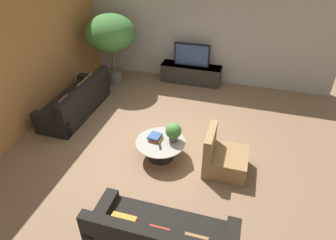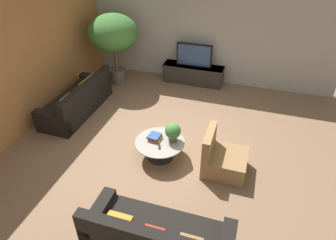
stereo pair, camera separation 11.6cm
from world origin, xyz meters
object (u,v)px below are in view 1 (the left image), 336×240
at_px(television, 192,55).
at_px(coffee_table, 160,146).
at_px(couch_by_wall, 77,102).
at_px(potted_plant_tabletop, 173,132).
at_px(armchair_wicker, 223,158).
at_px(potted_palm_tall, 111,35).
at_px(couch_near_entry, 162,239).
at_px(media_console, 191,74).

relative_size(television, coffee_table, 1.01).
distance_m(couch_by_wall, potted_plant_tabletop, 2.88).
height_order(television, armchair_wicker, television).
height_order(television, potted_palm_tall, potted_palm_tall).
height_order(television, couch_by_wall, television).
xyz_separation_m(couch_by_wall, couch_near_entry, (3.14, -3.01, -0.01)).
xyz_separation_m(armchair_wicker, potted_palm_tall, (-3.53, 2.79, 1.16)).
distance_m(armchair_wicker, potted_palm_tall, 4.65).
height_order(coffee_table, potted_plant_tabletop, potted_plant_tabletop).
bearing_deg(potted_palm_tall, armchair_wicker, -38.40).
bearing_deg(couch_near_entry, potted_palm_tall, -58.55).
xyz_separation_m(media_console, couch_by_wall, (-2.34, -2.42, 0.02)).
bearing_deg(potted_palm_tall, couch_by_wall, -96.98).
xyz_separation_m(television, coffee_table, (0.14, -3.42, -0.58)).
distance_m(coffee_table, potted_plant_tabletop, 0.43).
xyz_separation_m(media_console, armchair_wicker, (1.40, -3.44, -0.00)).
distance_m(media_console, couch_by_wall, 3.37).
bearing_deg(media_console, couch_by_wall, -134.12).
relative_size(armchair_wicker, potted_plant_tabletop, 2.19).
bearing_deg(potted_palm_tall, television, 16.91).
bearing_deg(couch_near_entry, couch_by_wall, -43.79).
bearing_deg(armchair_wicker, media_console, 22.13).
xyz_separation_m(couch_near_entry, potted_plant_tabletop, (-0.41, 2.11, 0.32)).
relative_size(potted_palm_tall, potted_plant_tabletop, 5.04).
xyz_separation_m(coffee_table, potted_palm_tall, (-2.27, 2.78, 1.16)).
bearing_deg(television, media_console, 90.00).
height_order(media_console, potted_palm_tall, potted_palm_tall).
distance_m(armchair_wicker, potted_plant_tabletop, 1.08).
relative_size(couch_by_wall, armchair_wicker, 2.52).
distance_m(couch_by_wall, couch_near_entry, 4.34).
relative_size(media_console, couch_by_wall, 0.81).
relative_size(coffee_table, couch_by_wall, 0.46).
distance_m(couch_near_entry, potted_plant_tabletop, 2.17).
height_order(couch_near_entry, potted_palm_tall, potted_palm_tall).
bearing_deg(media_console, couch_near_entry, -81.68).
xyz_separation_m(couch_by_wall, armchair_wicker, (3.74, -1.03, -0.02)).
height_order(television, couch_near_entry, television).
bearing_deg(potted_plant_tabletop, couch_by_wall, 161.75).
bearing_deg(television, potted_palm_tall, -163.09).
relative_size(media_console, coffee_table, 1.76).
height_order(couch_by_wall, potted_palm_tall, potted_palm_tall).
relative_size(couch_near_entry, armchair_wicker, 2.45).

